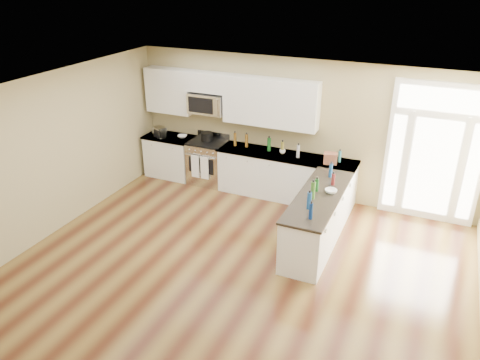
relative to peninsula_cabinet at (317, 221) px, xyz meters
The scene contains 18 objects.
ground 2.46m from the peninsula_cabinet, 112.44° to the right, with size 8.00×8.00×0.00m, color #482414.
room_shell 2.74m from the peninsula_cabinet, 112.44° to the right, with size 8.00×8.00×8.00m.
back_cabinet_left 4.06m from the peninsula_cabinet, 159.09° to the left, with size 1.10×0.66×0.94m.
back_cabinet_right 1.81m from the peninsula_cabinet, 126.68° to the left, with size 2.85×0.66×0.94m.
peninsula_cabinet is the anchor object (origin of this frame).
upper_cabinet_left 4.39m from the peninsula_cabinet, 157.26° to the left, with size 1.04×0.33×0.95m, color white.
upper_cabinet_right 2.65m from the peninsula_cabinet, 133.15° to the left, with size 1.94×0.33×0.95m, color white.
upper_cabinet_short 3.73m from the peninsula_cabinet, 150.98° to the left, with size 0.82×0.33×0.40m, color white.
microwave 3.53m from the peninsula_cabinet, 151.57° to the left, with size 0.78×0.41×0.42m.
entry_door 2.52m from the peninsula_cabinet, 46.51° to the left, with size 1.70×0.10×2.60m.
kitchen_range 3.19m from the peninsula_cabinet, 153.04° to the left, with size 0.78×0.69×1.08m.
stockpot 3.32m from the peninsula_cabinet, 152.36° to the left, with size 0.26×0.26×0.20m, color black.
toaster_oven 4.21m from the peninsula_cabinet, 161.60° to the left, with size 0.27×0.21×0.23m, color silver.
cardboard_box 1.51m from the peninsula_cabinet, 97.07° to the left, with size 0.25×0.18×0.21m, color brown.
bowl_left 3.83m from the peninsula_cabinet, 156.83° to the left, with size 0.20×0.20×0.05m, color white.
bowl_peninsula 0.57m from the peninsula_cabinet, 41.51° to the left, with size 0.20×0.20×0.06m, color white.
cup_counter 1.98m from the peninsula_cabinet, 128.13° to the left, with size 0.11×0.11×0.09m, color white.
counter_bottles 1.13m from the peninsula_cabinet, 134.06° to the left, with size 2.39×2.43×0.30m.
Camera 1 is at (2.52, -4.60, 4.43)m, focal length 35.00 mm.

